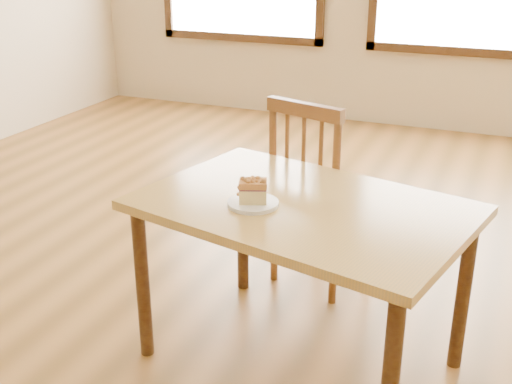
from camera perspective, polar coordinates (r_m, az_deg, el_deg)
ground at (r=2.93m, az=1.36°, el=-14.78°), size 8.00×8.00×0.00m
cafe_table_main at (r=2.61m, az=4.16°, el=-2.81°), size 1.45×1.13×0.75m
cafe_chair_main at (r=3.32m, az=5.78°, el=0.06°), size 0.58×0.58×1.03m
plate at (r=2.55m, az=-0.26°, el=-1.03°), size 0.20×0.20×0.02m
cake_slice at (r=2.52m, az=-0.23°, el=0.22°), size 0.13×0.12×0.11m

